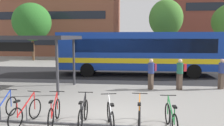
# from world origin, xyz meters

# --- Properties ---
(ground) EXTENTS (200.00, 200.00, 0.00)m
(ground) POSITION_xyz_m (0.00, 0.00, 0.00)
(ground) COLOR gray
(bus_lane_asphalt) EXTENTS (80.00, 7.20, 0.01)m
(bus_lane_asphalt) POSITION_xyz_m (0.00, 9.48, 0.00)
(bus_lane_asphalt) COLOR #232326
(bus_lane_asphalt) RESTS_ON ground
(city_bus) EXTENTS (12.06, 2.70, 3.20)m
(city_bus) POSITION_xyz_m (1.04, 9.48, 1.78)
(city_bus) COLOR #14389E
(city_bus) RESTS_ON ground
(bike_rack) EXTENTS (8.46, 0.19, 0.70)m
(bike_rack) POSITION_xyz_m (-1.86, -0.52, 0.09)
(bike_rack) COLOR #47474C
(bike_rack) RESTS_ON ground
(parked_bicycle_blue_2) EXTENTS (0.52, 1.72, 0.99)m
(parked_bicycle_blue_2) POSITION_xyz_m (-3.71, -0.38, 0.38)
(parked_bicycle_blue_2) COLOR black
(parked_bicycle_blue_2) RESTS_ON ground
(parked_bicycle_red_3) EXTENTS (0.52, 1.71, 0.99)m
(parked_bicycle_red_3) POSITION_xyz_m (-2.79, -0.58, 0.38)
(parked_bicycle_red_3) COLOR black
(parked_bicycle_red_3) RESTS_ON ground
(parked_bicycle_red_4) EXTENTS (0.52, 1.71, 0.99)m
(parked_bicycle_red_4) POSITION_xyz_m (-1.84, -0.51, 0.38)
(parked_bicycle_red_4) COLOR black
(parked_bicycle_red_4) RESTS_ON ground
(parked_bicycle_black_5) EXTENTS (0.52, 1.72, 0.99)m
(parked_bicycle_black_5) POSITION_xyz_m (-0.87, -0.51, 0.38)
(parked_bicycle_black_5) COLOR black
(parked_bicycle_black_5) RESTS_ON ground
(parked_bicycle_white_6) EXTENTS (0.58, 1.69, 0.99)m
(parked_bicycle_white_6) POSITION_xyz_m (0.03, -0.63, 0.38)
(parked_bicycle_white_6) COLOR black
(parked_bicycle_white_6) RESTS_ON ground
(parked_bicycle_orange_7) EXTENTS (0.52, 1.72, 0.99)m
(parked_bicycle_orange_7) POSITION_xyz_m (0.94, -0.48, 0.38)
(parked_bicycle_orange_7) COLOR black
(parked_bicycle_orange_7) RESTS_ON ground
(parked_bicycle_green_8) EXTENTS (0.52, 1.72, 0.99)m
(parked_bicycle_green_8) POSITION_xyz_m (1.90, -0.63, 0.38)
(parked_bicycle_green_8) COLOR black
(parked_bicycle_green_8) RESTS_ON ground
(transit_shelter) EXTENTS (7.26, 3.70, 2.93)m
(transit_shelter) POSITION_xyz_m (-6.05, 4.48, 2.75)
(transit_shelter) COLOR #38383D
(transit_shelter) RESTS_ON ground
(commuter_red_pack_0) EXTENTS (0.60, 0.52, 1.68)m
(commuter_red_pack_0) POSITION_xyz_m (5.57, 5.31, 0.97)
(commuter_red_pack_0) COLOR #47382D
(commuter_red_pack_0) RESTS_ON ground
(commuter_maroon_pack_1) EXTENTS (0.56, 0.60, 1.69)m
(commuter_maroon_pack_1) POSITION_xyz_m (1.69, 4.86, 0.98)
(commuter_maroon_pack_1) COLOR #47382D
(commuter_maroon_pack_1) RESTS_ON ground
(commuter_red_pack_2) EXTENTS (0.61, 0.54, 1.69)m
(commuter_red_pack_2) POSITION_xyz_m (3.25, 4.92, 0.98)
(commuter_red_pack_2) COLOR #47382D
(commuter_red_pack_2) RESTS_ON ground
(street_tree_0) EXTENTS (3.40, 3.40, 6.61)m
(street_tree_0) POSITION_xyz_m (3.87, 16.07, 4.71)
(street_tree_0) COLOR brown
(street_tree_0) RESTS_ON ground
(street_tree_1) EXTENTS (4.57, 4.57, 6.91)m
(street_tree_1) POSITION_xyz_m (-11.59, 18.82, 4.64)
(street_tree_1) COLOR brown
(street_tree_1) RESTS_ON ground
(building_left_wing) EXTENTS (18.47, 13.44, 14.81)m
(building_left_wing) POSITION_xyz_m (-11.46, 30.82, 7.41)
(building_left_wing) COLOR brown
(building_left_wing) RESTS_ON ground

